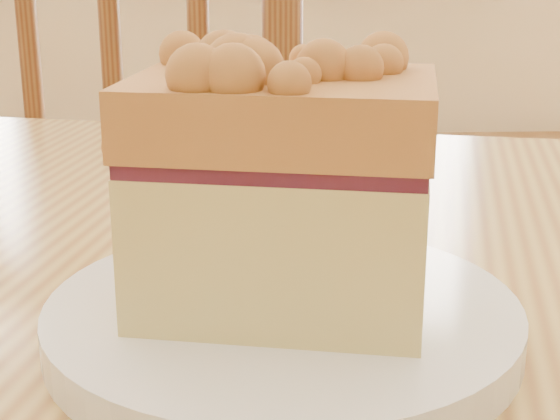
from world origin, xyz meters
name	(u,v)px	position (x,y,z in m)	size (l,w,h in m)	color
cafe_chair_main	(187,264)	(-0.07, 0.93, 0.51)	(0.59, 0.59, 1.01)	brown
plate	(283,321)	(0.02, 0.22, 0.76)	(0.21, 0.21, 0.02)	white
cake_slice	(285,174)	(0.02, 0.22, 0.82)	(0.14, 0.11, 0.12)	#CFBE75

